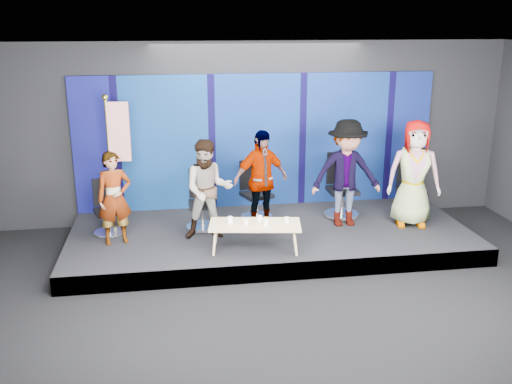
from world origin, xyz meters
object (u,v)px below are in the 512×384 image
at_px(mug_c, 259,219).
at_px(flag_stand, 116,158).
at_px(panelist_d, 346,173).
at_px(panelist_e, 414,174).
at_px(panelist_a, 114,198).
at_px(chair_a, 108,216).
at_px(chair_d, 341,196).
at_px(coffee_table, 255,226).
at_px(panelist_c, 261,180).
at_px(mug_d, 266,222).
at_px(panelist_b, 208,190).
at_px(mug_e, 287,220).
at_px(chair_c, 255,200).
at_px(chair_b, 202,209).
at_px(mug_a, 230,220).
at_px(mug_b, 246,222).
at_px(chair_e, 410,196).

xyz_separation_m(mug_c, flag_stand, (-2.31, 1.44, 0.75)).
bearing_deg(panelist_d, panelist_e, -7.47).
distance_m(panelist_a, panelist_e, 5.20).
distance_m(chair_a, panelist_e, 5.43).
distance_m(panelist_d, mug_c, 1.97).
relative_size(chair_d, panelist_d, 0.62).
bearing_deg(panelist_e, panelist_a, -165.15).
bearing_deg(chair_a, coffee_table, -40.32).
distance_m(panelist_c, panelist_d, 1.53).
distance_m(chair_d, mug_d, 2.31).
xyz_separation_m(panelist_c, panelist_e, (2.71, -0.27, 0.07)).
height_order(panelist_b, mug_e, panelist_b).
distance_m(panelist_c, mug_c, 1.05).
height_order(panelist_b, flag_stand, flag_stand).
height_order(chair_c, mug_d, chair_c).
bearing_deg(chair_b, panelist_d, -3.55).
bearing_deg(mug_d, panelist_e, 16.98).
height_order(panelist_a, coffee_table, panelist_a).
bearing_deg(chair_c, mug_d, -111.33).
bearing_deg(mug_a, mug_b, -23.41).
distance_m(chair_b, panelist_e, 3.81).
distance_m(mug_b, mug_c, 0.23).
xyz_separation_m(chair_c, panelist_e, (2.73, -0.77, 0.60)).
relative_size(chair_b, panelist_c, 0.59).
bearing_deg(mug_e, chair_b, 137.20).
relative_size(mug_a, mug_e, 1.18).
relative_size(coffee_table, mug_d, 14.08).
height_order(panelist_a, flag_stand, flag_stand).
distance_m(chair_c, panelist_d, 1.76).
relative_size(panelist_a, chair_e, 1.31).
bearing_deg(coffee_table, chair_a, 154.98).
height_order(chair_a, mug_c, chair_a).
bearing_deg(chair_c, chair_e, -24.17).
distance_m(panelist_a, flag_stand, 0.95).
xyz_separation_m(panelist_b, chair_d, (2.56, 0.76, -0.46)).
xyz_separation_m(panelist_e, mug_a, (-3.36, -0.66, -0.46)).
xyz_separation_m(chair_a, mug_e, (2.92, -1.15, 0.18)).
distance_m(chair_a, panelist_a, 0.68).
distance_m(chair_a, mug_e, 3.14).
xyz_separation_m(chair_b, mug_a, (0.38, -1.07, 0.15)).
bearing_deg(mug_a, mug_e, -7.30).
bearing_deg(chair_e, panelist_d, -153.84).
distance_m(panelist_d, mug_a, 2.37).
xyz_separation_m(chair_a, panelist_a, (0.18, -0.47, 0.46)).
height_order(panelist_a, chair_c, panelist_a).
distance_m(panelist_b, chair_c, 1.35).
distance_m(panelist_c, flag_stand, 2.55).
xyz_separation_m(panelist_a, mug_a, (1.83, -0.57, -0.28)).
bearing_deg(chair_b, chair_a, -176.99).
bearing_deg(chair_e, flag_stand, -168.85).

